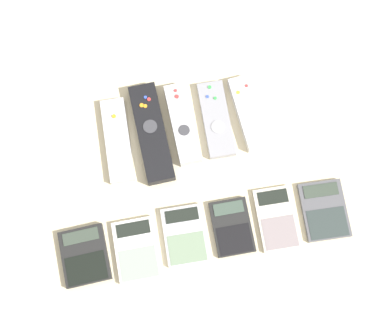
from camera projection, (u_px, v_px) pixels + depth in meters
ground_plane at (196, 190)px, 1.10m from camera, size 3.00×3.00×0.00m
remote_0 at (117, 140)px, 1.12m from camera, size 0.06×0.18×0.02m
remote_1 at (152, 133)px, 1.11m from camera, size 0.06×0.21×0.03m
remote_2 at (184, 124)px, 1.12m from camera, size 0.05×0.17×0.03m
remote_3 at (216, 119)px, 1.13m from camera, size 0.06×0.17×0.02m
remote_4 at (249, 113)px, 1.13m from camera, size 0.05×0.16×0.02m
calculator_0 at (85, 256)px, 1.05m from camera, size 0.09×0.11×0.02m
calculator_1 at (137, 250)px, 1.06m from camera, size 0.09×0.12×0.01m
calculator_2 at (185, 235)px, 1.07m from camera, size 0.09×0.12×0.01m
calculator_3 at (232, 227)px, 1.07m from camera, size 0.08×0.11×0.01m
calculator_4 at (277, 218)px, 1.08m from camera, size 0.08×0.13×0.01m
calculator_5 at (324, 210)px, 1.08m from camera, size 0.10×0.12×0.01m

